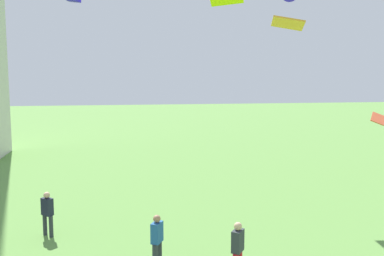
# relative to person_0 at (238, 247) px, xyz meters

# --- Properties ---
(person_0) EXTENTS (0.52, 0.55, 1.84)m
(person_0) POSITION_rel_person_0_xyz_m (0.00, 0.00, 0.00)
(person_0) COLOR red
(person_0) RESTS_ON ground_plane
(person_1) EXTENTS (0.48, 0.55, 1.82)m
(person_1) POSITION_rel_person_0_xyz_m (-2.41, 1.29, -0.01)
(person_1) COLOR #2D3338
(person_1) RESTS_ON ground_plane
(person_2) EXTENTS (0.53, 0.54, 1.84)m
(person_2) POSITION_rel_person_0_xyz_m (-6.43, 4.98, -0.00)
(person_2) COLOR #2D3338
(person_2) RESTS_ON ground_plane
(kite_flying_2) EXTENTS (1.45, 1.32, 0.85)m
(kite_flying_2) POSITION_rel_person_0_xyz_m (13.31, 11.18, 2.88)
(kite_flying_2) COLOR #E15C35
(kite_flying_8) EXTENTS (1.88, 1.64, 0.71)m
(kite_flying_8) POSITION_rel_person_0_xyz_m (5.46, 8.34, 8.30)
(kite_flying_8) COLOR gold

